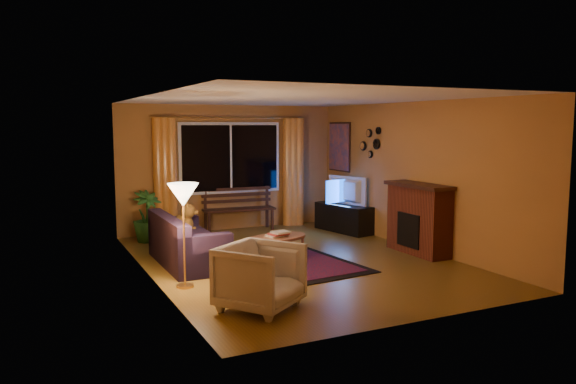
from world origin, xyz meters
name	(u,v)px	position (x,y,z in m)	size (l,w,h in m)	color
floor	(296,261)	(0.00, 0.00, -0.01)	(4.50, 6.00, 0.02)	brown
ceiling	(297,98)	(0.00, 0.00, 2.51)	(4.50, 6.00, 0.02)	white
wall_back	(230,168)	(0.00, 3.01, 1.25)	(4.50, 0.02, 2.50)	#BC7D3D
wall_left	(148,188)	(-2.26, 0.00, 1.25)	(0.02, 6.00, 2.50)	#BC7D3D
wall_right	(415,175)	(2.26, 0.00, 1.25)	(0.02, 6.00, 2.50)	#BC7D3D
window	(231,158)	(0.00, 2.94, 1.45)	(2.00, 0.02, 1.30)	black
curtain_rod	(231,118)	(0.00, 2.90, 2.25)	(0.03, 0.03, 3.20)	#BF8C3F
curtain_left	(165,177)	(-1.35, 2.88, 1.12)	(0.36, 0.36, 2.24)	orange
curtain_right	(293,172)	(1.35, 2.88, 1.12)	(0.36, 0.36, 2.24)	orange
bench	(239,220)	(0.09, 2.75, 0.22)	(1.43, 0.42, 0.43)	black
potted_plant	(147,216)	(-1.79, 2.47, 0.46)	(0.52, 0.52, 0.93)	#235B1E
sofa	(188,240)	(-1.58, 0.54, 0.38)	(0.80, 1.86, 0.75)	black
dog	(183,218)	(-1.53, 0.95, 0.64)	(0.36, 0.49, 0.54)	brown
armchair	(260,274)	(-1.40, -1.88, 0.42)	(0.81, 0.76, 0.84)	beige
floor_lamp	(184,236)	(-1.95, -0.65, 0.68)	(0.23, 0.23, 1.35)	#BF8C3F
rug	(273,259)	(-0.29, 0.23, 0.01)	(1.88, 2.97, 0.02)	maroon
coffee_table	(277,249)	(-0.27, 0.14, 0.19)	(1.06, 1.06, 0.39)	#A86A4C
tv_console	(344,218)	(1.92, 1.75, 0.27)	(0.43, 1.30, 0.54)	black
television	(344,191)	(1.92, 1.75, 0.82)	(0.96, 0.13, 0.56)	black
fireplace	(419,220)	(2.05, -0.40, 0.55)	(0.40, 1.20, 1.10)	maroon
mirror_cluster	(370,141)	(2.21, 1.30, 1.80)	(0.06, 0.60, 0.56)	black
painting	(339,147)	(2.22, 2.45, 1.65)	(0.04, 0.76, 0.96)	#D9592A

